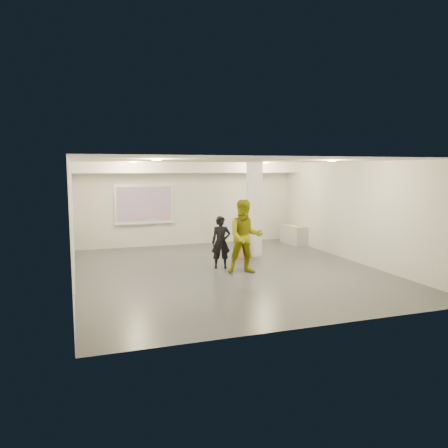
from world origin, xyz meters
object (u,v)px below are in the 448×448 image
object	(u,v)px
column	(254,209)
man	(245,237)
projection_screen	(144,204)
woman	(221,242)
credenza	(294,235)

from	to	relation	value
column	man	size ratio (longest dim) A/B	1.52
projection_screen	column	bearing A→B (deg)	-40.56
projection_screen	woman	size ratio (longest dim) A/B	1.42
projection_screen	credenza	distance (m)	5.58
credenza	projection_screen	bearing A→B (deg)	162.74
projection_screen	man	world-z (taller)	projection_screen
woman	man	xyz separation A→B (m)	(0.43, -0.75, 0.25)
woman	column	bearing A→B (deg)	55.18
projection_screen	man	xyz separation A→B (m)	(1.94, -4.81, -0.54)
column	man	world-z (taller)	column
column	woman	xyz separation A→B (m)	(-1.59, -1.41, -0.76)
column	projection_screen	distance (m)	4.08
woman	man	distance (m)	0.90
column	woman	world-z (taller)	column
column	credenza	xyz separation A→B (m)	(2.22, 1.46, -1.15)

